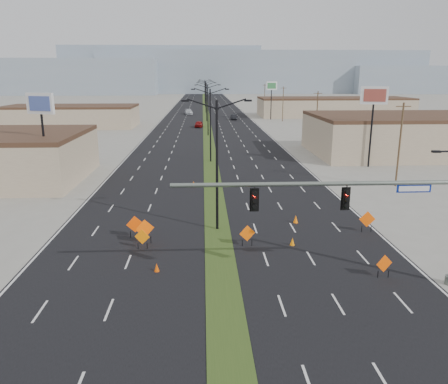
{
  "coord_description": "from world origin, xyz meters",
  "views": [
    {
      "loc": [
        -1.03,
        -20.45,
        11.71
      ],
      "look_at": [
        0.5,
        11.39,
        3.2
      ],
      "focal_mm": 35.0,
      "sensor_mm": 36.0,
      "label": 1
    }
  ],
  "objects_px": {
    "construction_sign_1": "(145,229)",
    "construction_sign_0": "(135,225)",
    "streetlight_5": "(205,93)",
    "car_left": "(199,124)",
    "streetlight_6": "(205,90)",
    "construction_sign_3": "(247,234)",
    "car_mid": "(234,117)",
    "cone_2": "(296,219)",
    "pole_sign_east_far": "(272,88)",
    "cone_3": "(194,184)",
    "cone_0": "(157,267)",
    "construction_sign_2": "(142,238)",
    "streetlight_4": "(206,96)",
    "streetlight_3": "(207,101)",
    "car_far": "(189,112)",
    "cone_1": "(292,242)",
    "streetlight_1": "(210,123)",
    "pole_sign_west": "(41,110)",
    "streetlight_2": "(208,108)",
    "streetlight_0": "(217,162)",
    "construction_sign_4": "(384,264)",
    "construction_sign_5": "(367,220)",
    "signal_mast": "(379,206)"
  },
  "relations": [
    {
      "from": "streetlight_5",
      "to": "construction_sign_3",
      "type": "bearing_deg",
      "value": -89.2
    },
    {
      "from": "construction_sign_3",
      "to": "pole_sign_west",
      "type": "relative_size",
      "value": 0.16
    },
    {
      "from": "streetlight_5",
      "to": "cone_1",
      "type": "xyz_separation_m",
      "value": [
        5.23,
        -143.64,
        -5.13
      ]
    },
    {
      "from": "signal_mast",
      "to": "pole_sign_west",
      "type": "height_order",
      "value": "pole_sign_west"
    },
    {
      "from": "construction_sign_4",
      "to": "streetlight_1",
      "type": "bearing_deg",
      "value": 88.45
    },
    {
      "from": "construction_sign_1",
      "to": "construction_sign_0",
      "type": "bearing_deg",
      "value": 105.3
    },
    {
      "from": "streetlight_2",
      "to": "streetlight_6",
      "type": "xyz_separation_m",
      "value": [
        0.0,
        112.0,
        0.0
      ]
    },
    {
      "from": "cone_2",
      "to": "streetlight_6",
      "type": "bearing_deg",
      "value": 92.23
    },
    {
      "from": "car_left",
      "to": "cone_2",
      "type": "bearing_deg",
      "value": -77.59
    },
    {
      "from": "car_left",
      "to": "car_mid",
      "type": "height_order",
      "value": "car_left"
    },
    {
      "from": "car_mid",
      "to": "pole_sign_west",
      "type": "height_order",
      "value": "pole_sign_west"
    },
    {
      "from": "cone_2",
      "to": "pole_sign_west",
      "type": "bearing_deg",
      "value": 151.21
    },
    {
      "from": "streetlight_6",
      "to": "pole_sign_west",
      "type": "bearing_deg",
      "value": -96.68
    },
    {
      "from": "streetlight_3",
      "to": "car_mid",
      "type": "bearing_deg",
      "value": 29.66
    },
    {
      "from": "construction_sign_4",
      "to": "streetlight_2",
      "type": "bearing_deg",
      "value": 82.28
    },
    {
      "from": "pole_sign_east_far",
      "to": "streetlight_2",
      "type": "bearing_deg",
      "value": -140.29
    },
    {
      "from": "signal_mast",
      "to": "cone_0",
      "type": "height_order",
      "value": "signal_mast"
    },
    {
      "from": "streetlight_6",
      "to": "pole_sign_east_far",
      "type": "height_order",
      "value": "pole_sign_east_far"
    },
    {
      "from": "car_far",
      "to": "construction_sign_5",
      "type": "height_order",
      "value": "construction_sign_5"
    },
    {
      "from": "construction_sign_2",
      "to": "streetlight_4",
      "type": "bearing_deg",
      "value": 98.59
    },
    {
      "from": "streetlight_6",
      "to": "cone_3",
      "type": "height_order",
      "value": "streetlight_6"
    },
    {
      "from": "pole_sign_east_far",
      "to": "car_mid",
      "type": "bearing_deg",
      "value": 158.33
    },
    {
      "from": "streetlight_3",
      "to": "cone_0",
      "type": "height_order",
      "value": "streetlight_3"
    },
    {
      "from": "cone_0",
      "to": "signal_mast",
      "type": "bearing_deg",
      "value": -11.28
    },
    {
      "from": "car_far",
      "to": "pole_sign_west",
      "type": "bearing_deg",
      "value": -104.51
    },
    {
      "from": "streetlight_3",
      "to": "construction_sign_1",
      "type": "relative_size",
      "value": 5.54
    },
    {
      "from": "car_left",
      "to": "cone_3",
      "type": "distance_m",
      "value": 57.14
    },
    {
      "from": "streetlight_0",
      "to": "pole_sign_west",
      "type": "distance_m",
      "value": 23.33
    },
    {
      "from": "streetlight_1",
      "to": "streetlight_2",
      "type": "height_order",
      "value": "same"
    },
    {
      "from": "construction_sign_1",
      "to": "construction_sign_2",
      "type": "bearing_deg",
      "value": -114.66
    },
    {
      "from": "construction_sign_0",
      "to": "cone_3",
      "type": "height_order",
      "value": "construction_sign_0"
    },
    {
      "from": "streetlight_4",
      "to": "construction_sign_4",
      "type": "height_order",
      "value": "streetlight_4"
    },
    {
      "from": "streetlight_1",
      "to": "construction_sign_0",
      "type": "xyz_separation_m",
      "value": [
        -6.16,
        -29.55,
        -4.42
      ]
    },
    {
      "from": "construction_sign_2",
      "to": "pole_sign_east_far",
      "type": "relative_size",
      "value": 0.14
    },
    {
      "from": "streetlight_5",
      "to": "car_left",
      "type": "bearing_deg",
      "value": -91.65
    },
    {
      "from": "streetlight_0",
      "to": "cone_3",
      "type": "relative_size",
      "value": 14.93
    },
    {
      "from": "car_far",
      "to": "cone_0",
      "type": "distance_m",
      "value": 113.05
    },
    {
      "from": "construction_sign_3",
      "to": "construction_sign_5",
      "type": "height_order",
      "value": "construction_sign_5"
    },
    {
      "from": "streetlight_6",
      "to": "cone_0",
      "type": "relative_size",
      "value": 18.34
    },
    {
      "from": "construction_sign_2",
      "to": "construction_sign_5",
      "type": "height_order",
      "value": "construction_sign_5"
    },
    {
      "from": "construction_sign_1",
      "to": "pole_sign_west",
      "type": "height_order",
      "value": "pole_sign_west"
    },
    {
      "from": "cone_3",
      "to": "cone_0",
      "type": "bearing_deg",
      "value": -95.07
    },
    {
      "from": "streetlight_3",
      "to": "car_far",
      "type": "bearing_deg",
      "value": 104.02
    },
    {
      "from": "cone_3",
      "to": "pole_sign_east_far",
      "type": "bearing_deg",
      "value": 75.15
    },
    {
      "from": "streetlight_0",
      "to": "streetlight_6",
      "type": "distance_m",
      "value": 168.0
    },
    {
      "from": "car_left",
      "to": "streetlight_3",
      "type": "bearing_deg",
      "value": 86.92
    },
    {
      "from": "streetlight_6",
      "to": "construction_sign_3",
      "type": "bearing_deg",
      "value": -89.33
    },
    {
      "from": "construction_sign_1",
      "to": "construction_sign_4",
      "type": "height_order",
      "value": "construction_sign_1"
    },
    {
      "from": "car_far",
      "to": "cone_1",
      "type": "relative_size",
      "value": 9.38
    },
    {
      "from": "cone_2",
      "to": "construction_sign_4",
      "type": "bearing_deg",
      "value": -72.83
    }
  ]
}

